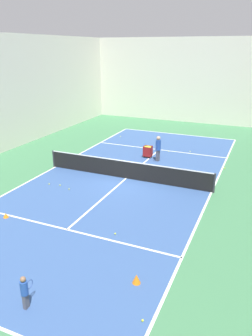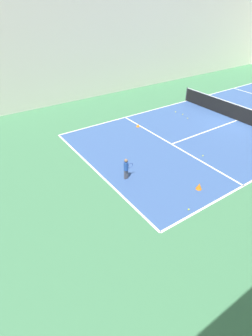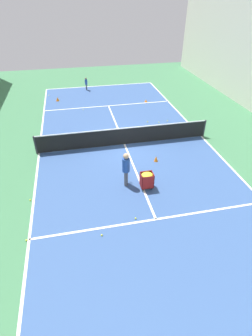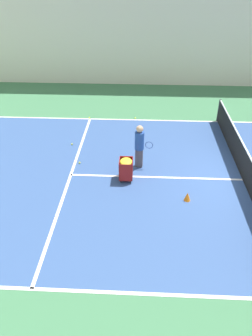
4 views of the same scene
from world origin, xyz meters
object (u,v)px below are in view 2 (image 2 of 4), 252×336
Objects in this scene: tennis_net at (239,113)px; training_cone_0 at (240,107)px; player_near_baseline at (126,167)px; training_cone_1 at (199,186)px.

tennis_net is 33.20× the size of training_cone_0.
training_cone_1 is at bearing -49.04° from player_near_baseline.
tennis_net is 31.97× the size of training_cone_1.
tennis_net is 2.48m from training_cone_0.
player_near_baseline is (1.32, -10.27, 0.07)m from tennis_net.
tennis_net is 8.91m from training_cone_1.
player_near_baseline is 12.64m from training_cone_0.
player_near_baseline reaches higher than training_cone_1.
tennis_net is at bearing 6.70° from player_near_baseline.
training_cone_0 is at bearing 11.18° from player_near_baseline.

